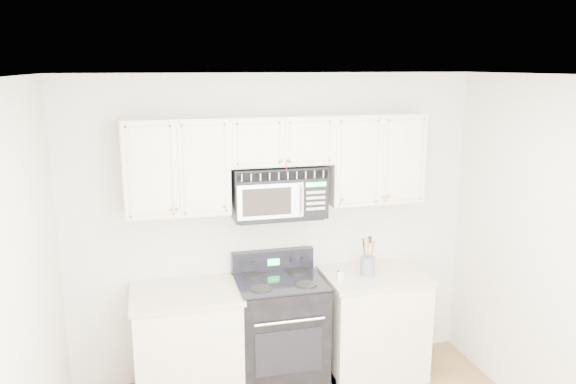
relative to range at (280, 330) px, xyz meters
name	(u,v)px	position (x,y,z in m)	size (l,w,h in m)	color
room	(345,312)	(0.03, -1.45, 0.82)	(3.51, 3.51, 2.61)	#967C4D
base_cabinet_left	(188,348)	(-0.77, -0.01, -0.06)	(0.86, 0.65, 0.92)	white
base_cabinet_right	(372,326)	(0.83, -0.01, -0.06)	(0.86, 0.65, 0.92)	white
range	(280,330)	(0.00, 0.00, 0.00)	(0.71, 0.65, 1.11)	black
upper_cabinets	(279,157)	(0.03, 0.13, 1.45)	(2.44, 0.37, 0.75)	white
microwave	(278,191)	(0.01, 0.11, 1.17)	(0.75, 0.43, 0.42)	black
utensil_crock	(368,265)	(0.76, -0.03, 0.53)	(0.13, 0.13, 0.34)	slate
shaker_salt	(339,275)	(0.48, -0.10, 0.48)	(0.04, 0.04, 0.10)	white
shaker_pepper	(341,274)	(0.51, -0.08, 0.49)	(0.04, 0.04, 0.10)	white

